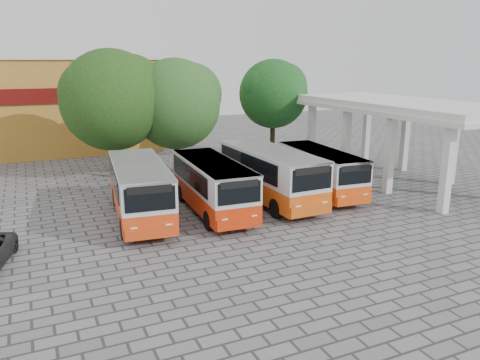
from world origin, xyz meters
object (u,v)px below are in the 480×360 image
bus_centre_left (213,183)px  bus_far_right (320,169)px  bus_centre_right (270,172)px  bus_far_left (140,187)px

bus_centre_left → bus_far_right: (7.27, 0.70, -0.07)m
bus_centre_left → bus_far_right: bus_centre_left is taller
bus_centre_left → bus_far_right: bearing=8.2°
bus_centre_left → bus_centre_right: bearing=10.3°
bus_centre_left → bus_centre_right: (3.71, 0.49, 0.14)m
bus_far_left → bus_far_right: bearing=6.7°
bus_centre_left → bus_far_left: bearing=174.3°
bus_far_left → bus_centre_left: bus_far_left is taller
bus_centre_left → bus_far_right: size_ratio=1.04×
bus_far_left → bus_centre_right: 7.48m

